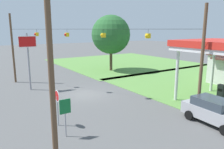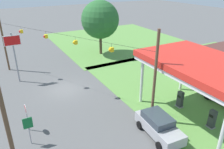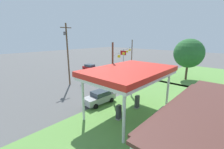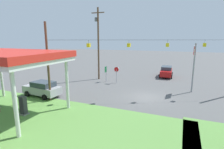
# 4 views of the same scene
# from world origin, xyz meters

# --- Properties ---
(ground_plane) EXTENTS (160.00, 160.00, 0.00)m
(ground_plane) POSITION_xyz_m (0.00, 0.00, 0.00)
(ground_plane) COLOR #565656
(grass_verge_opposite_corner) EXTENTS (24.00, 24.00, 0.04)m
(grass_verge_opposite_corner) POSITION_xyz_m (-16.00, 16.00, 0.02)
(grass_verge_opposite_corner) COLOR #5B8E42
(grass_verge_opposite_corner) RESTS_ON ground
(fuel_pump_near) EXTENTS (0.71, 0.56, 1.69)m
(fuel_pump_near) POSITION_xyz_m (9.02, 8.85, 0.81)
(fuel_pump_near) COLOR gray
(fuel_pump_near) RESTS_ON ground
(car_at_pumps_front) EXTENTS (4.63, 2.34, 1.78)m
(car_at_pumps_front) POSITION_xyz_m (11.28, 4.25, 0.93)
(car_at_pumps_front) COLOR #9E9EA3
(car_at_pumps_front) RESTS_ON ground
(stop_sign_roadside) EXTENTS (0.80, 0.08, 2.50)m
(stop_sign_roadside) POSITION_xyz_m (5.58, -4.89, 1.81)
(stop_sign_roadside) COLOR #99999E
(stop_sign_roadside) RESTS_ON ground
(stop_sign_overhead) EXTENTS (0.22, 1.83, 6.10)m
(stop_sign_overhead) POSITION_xyz_m (-4.80, -4.27, 4.27)
(stop_sign_overhead) COLOR gray
(stop_sign_overhead) RESTS_ON ground
(route_sign) EXTENTS (0.10, 0.70, 2.40)m
(route_sign) POSITION_xyz_m (7.40, -5.05, 1.71)
(route_sign) COLOR gray
(route_sign) RESTS_ON ground
(utility_pole_main) EXTENTS (2.20, 0.44, 11.40)m
(utility_pole_main) POSITION_xyz_m (9.33, -6.36, 6.33)
(utility_pole_main) COLOR brown
(utility_pole_main) RESTS_ON ground
(signal_span_gantry) EXTENTS (19.18, 10.24, 8.31)m
(signal_span_gantry) POSITION_xyz_m (-0.00, -0.01, 4.55)
(signal_span_gantry) COLOR brown
(signal_span_gantry) RESTS_ON ground
(tree_west_verge) EXTENTS (6.01, 6.01, 8.69)m
(tree_west_verge) POSITION_xyz_m (-9.55, 9.26, 5.67)
(tree_west_verge) COLOR #4C3828
(tree_west_verge) RESTS_ON ground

